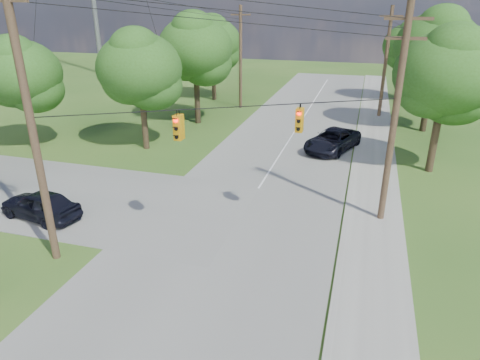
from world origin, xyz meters
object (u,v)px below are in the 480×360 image
(pole_sw, at_px, (30,117))
(pole_north_e, at_px, (386,62))
(pole_north_w, at_px, (241,57))
(pole_ne, at_px, (395,114))
(car_cross_dark, at_px, (40,205))
(car_main_north, at_px, (332,140))

(pole_sw, distance_m, pole_north_e, 32.55)
(pole_sw, bearing_deg, pole_north_w, 90.77)
(pole_ne, distance_m, car_cross_dark, 17.88)
(pole_north_e, relative_size, pole_north_w, 1.00)
(pole_north_e, height_order, car_cross_dark, pole_north_e)
(pole_north_w, height_order, car_main_north, pole_north_w)
(pole_ne, distance_m, car_main_north, 11.94)
(pole_ne, xyz_separation_m, pole_north_e, (-0.00, 22.00, -0.34))
(pole_sw, bearing_deg, car_cross_dark, 137.22)
(pole_ne, height_order, car_main_north, pole_ne)
(pole_sw, xyz_separation_m, car_main_north, (10.10, 18.05, -5.43))
(car_main_north, bearing_deg, pole_sw, -99.50)
(pole_ne, relative_size, pole_north_w, 1.05)
(car_cross_dark, bearing_deg, car_main_north, 148.25)
(pole_north_w, bearing_deg, car_cross_dark, -95.74)
(pole_sw, bearing_deg, pole_north_e, 65.48)
(pole_north_w, xyz_separation_m, car_cross_dark, (-2.69, -26.74, -4.35))
(pole_ne, relative_size, car_main_north, 1.89)
(pole_north_e, xyz_separation_m, pole_north_w, (-13.90, 0.00, 0.00))
(pole_north_e, bearing_deg, car_cross_dark, -121.81)
(car_cross_dark, distance_m, car_main_north, 20.12)
(car_cross_dark, xyz_separation_m, car_main_north, (13.19, 15.19, 0.02))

